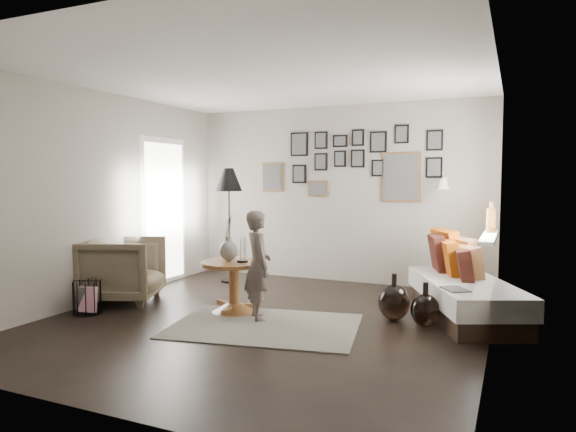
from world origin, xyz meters
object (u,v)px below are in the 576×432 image
at_px(magazine_basket, 87,298).
at_px(demijohn_large, 394,302).
at_px(pedestal_table, 234,289).
at_px(vase, 229,247).
at_px(floor_lamp, 229,184).
at_px(child, 258,265).
at_px(demijohn_small, 425,310).
at_px(armchair, 123,270).
at_px(daybed, 466,290).

distance_m(magazine_basket, demijohn_large, 3.43).
distance_m(pedestal_table, vase, 0.49).
xyz_separation_m(floor_lamp, magazine_basket, (-0.55, -2.23, -1.26)).
relative_size(vase, child, 0.45).
height_order(floor_lamp, demijohn_small, floor_lamp).
relative_size(vase, armchair, 0.60).
relative_size(armchair, floor_lamp, 0.52).
bearing_deg(child, armchair, 47.93).
bearing_deg(vase, pedestal_table, -14.04).
height_order(vase, magazine_basket, vase).
distance_m(floor_lamp, magazine_basket, 2.62).
bearing_deg(demijohn_large, vase, -168.00).
distance_m(magazine_basket, demijohn_small, 3.73).
bearing_deg(magazine_basket, daybed, 22.56).
bearing_deg(floor_lamp, vase, -59.73).
relative_size(magazine_basket, demijohn_large, 0.77).
bearing_deg(daybed, armchair, 169.91).
distance_m(floor_lamp, child, 2.28).
bearing_deg(pedestal_table, floor_lamp, 122.20).
bearing_deg(armchair, demijohn_small, -105.79).
bearing_deg(daybed, demijohn_large, -169.83).
xyz_separation_m(daybed, armchair, (-3.96, -1.00, 0.11)).
distance_m(demijohn_large, child, 1.52).
relative_size(pedestal_table, demijohn_small, 1.61).
xyz_separation_m(vase, demijohn_small, (2.18, 0.27, -0.57)).
xyz_separation_m(vase, daybed, (2.53, 0.87, -0.46)).
distance_m(demijohn_small, child, 1.81).
height_order(pedestal_table, vase, vase).
relative_size(demijohn_small, child, 0.39).
distance_m(armchair, demijohn_large, 3.31).
height_order(vase, child, child).
distance_m(armchair, child, 1.92).
bearing_deg(floor_lamp, pedestal_table, -57.80).
bearing_deg(pedestal_table, child, -22.20).
xyz_separation_m(daybed, demijohn_large, (-0.70, -0.48, -0.10)).
xyz_separation_m(demijohn_large, demijohn_small, (0.35, -0.12, -0.02)).
height_order(magazine_basket, demijohn_large, demijohn_large).
relative_size(armchair, child, 0.74).
height_order(armchair, demijohn_small, armchair).
xyz_separation_m(pedestal_table, armchair, (-1.52, -0.11, 0.13)).
bearing_deg(armchair, floor_lamp, -42.19).
bearing_deg(pedestal_table, demijohn_large, 13.16).
height_order(vase, daybed, vase).
bearing_deg(demijohn_large, floor_lamp, 158.19).
bearing_deg(demijohn_large, child, -157.24).
distance_m(vase, demijohn_large, 1.95).
bearing_deg(child, floor_lamp, -1.74).
xyz_separation_m(armchair, magazine_basket, (0.03, -0.63, -0.21)).
xyz_separation_m(floor_lamp, demijohn_large, (2.68, -1.07, -1.25)).
distance_m(demijohn_large, demijohn_small, 0.37).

